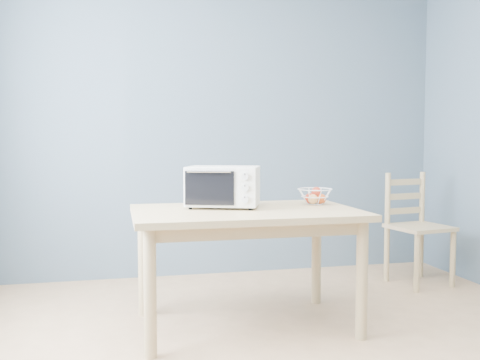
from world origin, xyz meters
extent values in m
cube|color=slate|center=(0.00, 2.25, 1.30)|extent=(4.00, 0.01, 2.60)
cube|color=tan|center=(-0.12, 0.84, 0.73)|extent=(1.40, 0.90, 0.04)
cylinder|color=tan|center=(-0.74, 0.47, 0.35)|extent=(0.07, 0.07, 0.71)
cylinder|color=tan|center=(0.50, 0.47, 0.35)|extent=(0.07, 0.07, 0.71)
cylinder|color=tan|center=(-0.74, 1.21, 0.35)|extent=(0.07, 0.07, 0.71)
cylinder|color=tan|center=(0.50, 1.21, 0.35)|extent=(0.07, 0.07, 0.71)
cube|color=white|center=(-0.24, 0.97, 0.89)|extent=(0.53, 0.44, 0.25)
cube|color=black|center=(-0.29, 0.99, 0.89)|extent=(0.36, 0.35, 0.20)
cube|color=black|center=(-0.35, 0.84, 0.89)|extent=(0.29, 0.12, 0.21)
cylinder|color=silver|center=(-0.35, 0.83, 0.99)|extent=(0.26, 0.11, 0.01)
cube|color=white|center=(-0.14, 0.77, 0.89)|extent=(0.12, 0.05, 0.23)
cylinder|color=black|center=(-0.46, 0.93, 0.76)|extent=(0.02, 0.02, 0.02)
cylinder|color=black|center=(-0.10, 0.80, 0.76)|extent=(0.02, 0.02, 0.02)
cylinder|color=black|center=(-0.37, 1.15, 0.76)|extent=(0.02, 0.02, 0.02)
cylinder|color=black|center=(-0.02, 1.01, 0.76)|extent=(0.02, 0.02, 0.02)
cylinder|color=silver|center=(-0.14, 0.76, 0.96)|extent=(0.05, 0.03, 0.04)
cylinder|color=silver|center=(-0.14, 0.76, 0.89)|extent=(0.05, 0.03, 0.04)
cylinder|color=silver|center=(-0.14, 0.76, 0.82)|extent=(0.05, 0.03, 0.04)
torus|color=white|center=(0.40, 0.99, 0.86)|extent=(0.24, 0.24, 0.01)
torus|color=white|center=(0.40, 0.99, 0.81)|extent=(0.19, 0.19, 0.01)
torus|color=white|center=(0.40, 0.99, 0.76)|extent=(0.11, 0.11, 0.01)
sphere|color=red|center=(0.37, 1.00, 0.79)|extent=(0.07, 0.07, 0.07)
sphere|color=#CC4D18|center=(0.43, 0.97, 0.79)|extent=(0.07, 0.07, 0.07)
sphere|color=#E9A35A|center=(0.40, 1.03, 0.79)|extent=(0.07, 0.07, 0.07)
sphere|color=red|center=(0.41, 0.98, 0.84)|extent=(0.07, 0.07, 0.07)
sphere|color=#E9A35A|center=(0.37, 0.95, 0.79)|extent=(0.07, 0.07, 0.07)
cube|color=tan|center=(1.52, 1.51, 0.47)|extent=(0.50, 0.50, 0.03)
cylinder|color=tan|center=(1.37, 1.30, 0.23)|extent=(0.04, 0.04, 0.46)
cylinder|color=tan|center=(1.73, 1.36, 0.23)|extent=(0.04, 0.04, 0.46)
cylinder|color=tan|center=(1.30, 1.66, 0.23)|extent=(0.04, 0.04, 0.46)
cylinder|color=tan|center=(1.67, 1.72, 0.23)|extent=(0.04, 0.04, 0.46)
cylinder|color=tan|center=(1.30, 1.66, 0.69)|extent=(0.04, 0.04, 0.46)
cylinder|color=tan|center=(1.67, 1.72, 0.69)|extent=(0.04, 0.04, 0.46)
cube|color=tan|center=(1.49, 1.69, 0.59)|extent=(0.36, 0.08, 0.05)
cube|color=tan|center=(1.49, 1.69, 0.71)|extent=(0.36, 0.08, 0.05)
cube|color=tan|center=(1.49, 1.69, 0.83)|extent=(0.36, 0.08, 0.05)
camera|label=1|loc=(-0.90, -2.40, 1.17)|focal=40.00mm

